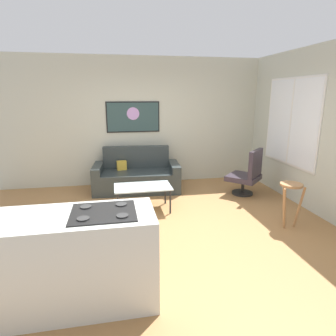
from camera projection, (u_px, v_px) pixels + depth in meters
The scene contains 10 objects.
ground at pixel (166, 227), 4.50m from camera, with size 6.40×6.40×0.04m, color #A17242.
back_wall at pixel (146, 122), 6.46m from camera, with size 6.40×0.05×2.80m, color beige.
right_wall at pixel (313, 130), 4.92m from camera, with size 0.05×6.40×2.80m, color beige.
couch at pixel (137, 177), 6.14m from camera, with size 1.84×0.97×0.90m.
coffee_table at pixel (143, 188), 5.02m from camera, with size 0.98×0.57×0.44m.
armchair at pixel (248, 174), 5.80m from camera, with size 0.84×0.84×0.95m.
bar_stool at pixel (291, 193), 4.36m from camera, with size 0.38×0.37×0.69m.
kitchen_counter at pixel (78, 259), 2.76m from camera, with size 1.48×0.68×0.94m.
wall_painting at pixel (133, 117), 6.34m from camera, with size 1.17×0.03×0.67m.
window at pixel (291, 122), 5.46m from camera, with size 0.03×1.63×1.65m.
Camera 1 is at (-0.75, -4.07, 1.99)m, focal length 30.83 mm.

